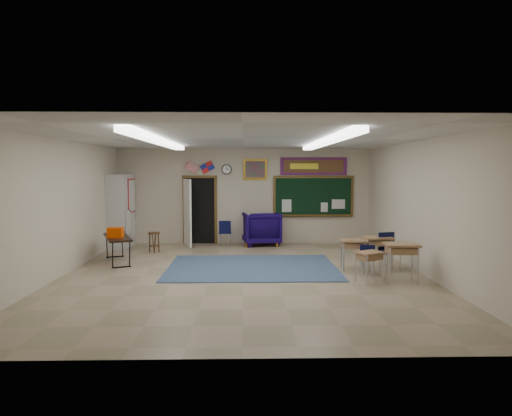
{
  "coord_description": "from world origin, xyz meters",
  "views": [
    {
      "loc": [
        0.05,
        -9.95,
        2.31
      ],
      "look_at": [
        0.31,
        1.5,
        1.37
      ],
      "focal_mm": 32.0,
      "sensor_mm": 36.0,
      "label": 1
    }
  ],
  "objects_px": {
    "wooden_stool": "(154,242)",
    "student_desk_front_right": "(378,251)",
    "folding_table": "(118,248)",
    "wingback_armchair": "(261,228)",
    "student_desk_front_left": "(354,253)"
  },
  "relations": [
    {
      "from": "student_desk_front_right",
      "to": "folding_table",
      "type": "height_order",
      "value": "folding_table"
    },
    {
      "from": "student_desk_front_left",
      "to": "wooden_stool",
      "type": "height_order",
      "value": "student_desk_front_left"
    },
    {
      "from": "student_desk_front_left",
      "to": "student_desk_front_right",
      "type": "xyz_separation_m",
      "value": [
        0.6,
        0.12,
        0.03
      ]
    },
    {
      "from": "student_desk_front_left",
      "to": "student_desk_front_right",
      "type": "distance_m",
      "value": 0.61
    },
    {
      "from": "folding_table",
      "to": "wooden_stool",
      "type": "relative_size",
      "value": 2.93
    },
    {
      "from": "wooden_stool",
      "to": "student_desk_front_left",
      "type": "bearing_deg",
      "value": -25.57
    },
    {
      "from": "wingback_armchair",
      "to": "student_desk_front_right",
      "type": "xyz_separation_m",
      "value": [
        2.61,
        -3.6,
        -0.09
      ]
    },
    {
      "from": "student_desk_front_right",
      "to": "wooden_stool",
      "type": "relative_size",
      "value": 1.33
    },
    {
      "from": "student_desk_front_right",
      "to": "wooden_stool",
      "type": "height_order",
      "value": "student_desk_front_right"
    },
    {
      "from": "wingback_armchair",
      "to": "folding_table",
      "type": "relative_size",
      "value": 0.67
    },
    {
      "from": "folding_table",
      "to": "wooden_stool",
      "type": "xyz_separation_m",
      "value": [
        0.64,
        1.37,
        -0.06
      ]
    },
    {
      "from": "student_desk_front_right",
      "to": "folding_table",
      "type": "distance_m",
      "value": 6.4
    },
    {
      "from": "student_desk_front_right",
      "to": "wooden_stool",
      "type": "xyz_separation_m",
      "value": [
        -5.69,
        2.31,
        -0.13
      ]
    },
    {
      "from": "student_desk_front_right",
      "to": "wingback_armchair",
      "type": "bearing_deg",
      "value": 122.16
    },
    {
      "from": "wooden_stool",
      "to": "student_desk_front_right",
      "type": "bearing_deg",
      "value": -22.14
    }
  ]
}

